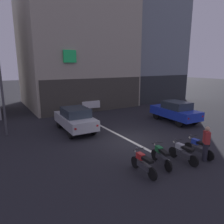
{
  "coord_description": "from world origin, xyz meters",
  "views": [
    {
      "loc": [
        -6.95,
        -9.3,
        4.38
      ],
      "look_at": [
        -0.09,
        2.0,
        1.4
      ],
      "focal_mm": 33.14,
      "sensor_mm": 36.0,
      "label": 1
    }
  ],
  "objects_px": {
    "street_lamp": "(0,76)",
    "motorcycle_red_row_leftmost": "(143,163)",
    "motorcycle_green_row_left_mid": "(161,156)",
    "car_silver_crossing_near": "(75,119)",
    "person_by_motorcycles": "(206,143)",
    "motorcycle_blue_row_right_mid": "(198,147)",
    "car_white_down_street": "(85,100)",
    "motorcycle_silver_row_centre": "(183,152)",
    "car_blue_parked_kerbside": "(175,111)"
  },
  "relations": [
    {
      "from": "street_lamp",
      "to": "person_by_motorcycles",
      "type": "height_order",
      "value": "street_lamp"
    },
    {
      "from": "street_lamp",
      "to": "motorcycle_green_row_left_mid",
      "type": "relative_size",
      "value": 3.73
    },
    {
      "from": "street_lamp",
      "to": "motorcycle_green_row_left_mid",
      "type": "xyz_separation_m",
      "value": [
        5.51,
        -8.15,
        -3.32
      ]
    },
    {
      "from": "motorcycle_red_row_leftmost",
      "to": "motorcycle_green_row_left_mid",
      "type": "xyz_separation_m",
      "value": [
        1.14,
        0.15,
        0.0
      ]
    },
    {
      "from": "motorcycle_green_row_left_mid",
      "to": "car_blue_parked_kerbside",
      "type": "bearing_deg",
      "value": 37.85
    },
    {
      "from": "car_white_down_street",
      "to": "person_by_motorcycles",
      "type": "height_order",
      "value": "person_by_motorcycles"
    },
    {
      "from": "person_by_motorcycles",
      "to": "car_blue_parked_kerbside",
      "type": "bearing_deg",
      "value": 53.47
    },
    {
      "from": "person_by_motorcycles",
      "to": "motorcycle_green_row_left_mid",
      "type": "bearing_deg",
      "value": 161.02
    },
    {
      "from": "car_blue_parked_kerbside",
      "to": "motorcycle_blue_row_right_mid",
      "type": "distance_m",
      "value": 6.45
    },
    {
      "from": "motorcycle_blue_row_right_mid",
      "to": "car_silver_crossing_near",
      "type": "bearing_deg",
      "value": 118.19
    },
    {
      "from": "motorcycle_silver_row_centre",
      "to": "motorcycle_blue_row_right_mid",
      "type": "distance_m",
      "value": 1.14
    },
    {
      "from": "motorcycle_green_row_left_mid",
      "to": "motorcycle_silver_row_centre",
      "type": "xyz_separation_m",
      "value": [
        1.13,
        -0.25,
        0.0
      ]
    },
    {
      "from": "motorcycle_red_row_leftmost",
      "to": "motorcycle_green_row_left_mid",
      "type": "relative_size",
      "value": 1.02
    },
    {
      "from": "car_white_down_street",
      "to": "motorcycle_red_row_leftmost",
      "type": "distance_m",
      "value": 13.9
    },
    {
      "from": "motorcycle_blue_row_right_mid",
      "to": "car_white_down_street",
      "type": "bearing_deg",
      "value": 90.07
    },
    {
      "from": "car_silver_crossing_near",
      "to": "motorcycle_red_row_leftmost",
      "type": "distance_m",
      "value": 6.82
    },
    {
      "from": "motorcycle_silver_row_centre",
      "to": "street_lamp",
      "type": "bearing_deg",
      "value": 128.34
    },
    {
      "from": "car_white_down_street",
      "to": "motorcycle_blue_row_right_mid",
      "type": "height_order",
      "value": "car_white_down_street"
    },
    {
      "from": "motorcycle_red_row_leftmost",
      "to": "motorcycle_blue_row_right_mid",
      "type": "xyz_separation_m",
      "value": [
        3.41,
        -0.09,
        0.0
      ]
    },
    {
      "from": "car_white_down_street",
      "to": "street_lamp",
      "type": "relative_size",
      "value": 0.7
    },
    {
      "from": "car_white_down_street",
      "to": "motorcycle_silver_row_centre",
      "type": "relative_size",
      "value": 2.57
    },
    {
      "from": "street_lamp",
      "to": "motorcycle_green_row_left_mid",
      "type": "distance_m",
      "value": 10.38
    },
    {
      "from": "motorcycle_red_row_leftmost",
      "to": "motorcycle_blue_row_right_mid",
      "type": "distance_m",
      "value": 3.41
    },
    {
      "from": "street_lamp",
      "to": "motorcycle_red_row_leftmost",
      "type": "xyz_separation_m",
      "value": [
        4.37,
        -8.3,
        -3.32
      ]
    },
    {
      "from": "motorcycle_silver_row_centre",
      "to": "person_by_motorcycles",
      "type": "height_order",
      "value": "person_by_motorcycles"
    },
    {
      "from": "car_white_down_street",
      "to": "person_by_motorcycles",
      "type": "relative_size",
      "value": 2.57
    },
    {
      "from": "car_blue_parked_kerbside",
      "to": "car_white_down_street",
      "type": "relative_size",
      "value": 0.98
    },
    {
      "from": "motorcycle_green_row_left_mid",
      "to": "motorcycle_silver_row_centre",
      "type": "relative_size",
      "value": 0.98
    },
    {
      "from": "person_by_motorcycles",
      "to": "street_lamp",
      "type": "bearing_deg",
      "value": 130.65
    },
    {
      "from": "motorcycle_green_row_left_mid",
      "to": "motorcycle_blue_row_right_mid",
      "type": "height_order",
      "value": "same"
    },
    {
      "from": "street_lamp",
      "to": "motorcycle_silver_row_centre",
      "type": "relative_size",
      "value": 3.66
    },
    {
      "from": "car_silver_crossing_near",
      "to": "motorcycle_green_row_left_mid",
      "type": "distance_m",
      "value": 6.82
    },
    {
      "from": "car_silver_crossing_near",
      "to": "motorcycle_green_row_left_mid",
      "type": "height_order",
      "value": "car_silver_crossing_near"
    },
    {
      "from": "street_lamp",
      "to": "motorcycle_green_row_left_mid",
      "type": "height_order",
      "value": "street_lamp"
    },
    {
      "from": "motorcycle_green_row_left_mid",
      "to": "motorcycle_blue_row_right_mid",
      "type": "relative_size",
      "value": 0.98
    },
    {
      "from": "car_silver_crossing_near",
      "to": "motorcycle_blue_row_right_mid",
      "type": "height_order",
      "value": "car_silver_crossing_near"
    },
    {
      "from": "car_white_down_street",
      "to": "person_by_motorcycles",
      "type": "distance_m",
      "value": 14.05
    },
    {
      "from": "motorcycle_red_row_leftmost",
      "to": "motorcycle_silver_row_centre",
      "type": "height_order",
      "value": "same"
    },
    {
      "from": "motorcycle_green_row_left_mid",
      "to": "motorcycle_blue_row_right_mid",
      "type": "distance_m",
      "value": 2.28
    },
    {
      "from": "car_blue_parked_kerbside",
      "to": "motorcycle_silver_row_centre",
      "type": "xyz_separation_m",
      "value": [
        -5.1,
        -5.09,
        -0.43
      ]
    },
    {
      "from": "motorcycle_red_row_leftmost",
      "to": "motorcycle_green_row_left_mid",
      "type": "distance_m",
      "value": 1.15
    },
    {
      "from": "street_lamp",
      "to": "motorcycle_silver_row_centre",
      "type": "height_order",
      "value": "street_lamp"
    },
    {
      "from": "car_white_down_street",
      "to": "person_by_motorcycles",
      "type": "bearing_deg",
      "value": -90.6
    },
    {
      "from": "car_blue_parked_kerbside",
      "to": "motorcycle_silver_row_centre",
      "type": "distance_m",
      "value": 7.22
    },
    {
      "from": "motorcycle_silver_row_centre",
      "to": "motorcycle_blue_row_right_mid",
      "type": "bearing_deg",
      "value": 0.65
    },
    {
      "from": "motorcycle_green_row_left_mid",
      "to": "motorcycle_blue_row_right_mid",
      "type": "bearing_deg",
      "value": -6.03
    },
    {
      "from": "car_white_down_street",
      "to": "motorcycle_green_row_left_mid",
      "type": "distance_m",
      "value": 13.52
    },
    {
      "from": "motorcycle_silver_row_centre",
      "to": "motorcycle_blue_row_right_mid",
      "type": "height_order",
      "value": "same"
    },
    {
      "from": "car_silver_crossing_near",
      "to": "person_by_motorcycles",
      "type": "distance_m",
      "value": 8.18
    },
    {
      "from": "car_silver_crossing_near",
      "to": "person_by_motorcycles",
      "type": "height_order",
      "value": "person_by_motorcycles"
    }
  ]
}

